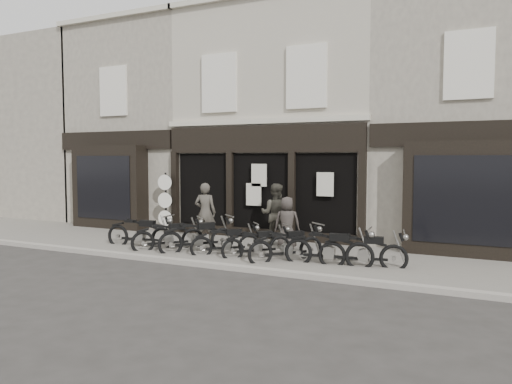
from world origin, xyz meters
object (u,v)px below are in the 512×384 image
at_px(motorcycle_3, 226,244).
at_px(man_right, 287,223).
at_px(motorcycle_0, 141,235).
at_px(motorcycle_1, 169,239).
at_px(motorcycle_7, 364,254).
at_px(man_centre, 275,214).
at_px(motorcycle_6, 330,252).
at_px(man_left, 205,212).
at_px(motorcycle_5, 287,249).
at_px(advert_sign_post, 165,205).
at_px(motorcycle_4, 257,246).
at_px(motorcycle_2, 198,239).

relative_size(motorcycle_3, man_right, 1.06).
height_order(motorcycle_0, motorcycle_1, motorcycle_0).
xyz_separation_m(motorcycle_0, motorcycle_1, (1.09, -0.03, -0.03)).
height_order(motorcycle_1, motorcycle_7, motorcycle_7).
distance_m(motorcycle_3, man_centre, 2.26).
xyz_separation_m(motorcycle_6, man_left, (-4.64, 1.49, 0.63)).
relative_size(motorcycle_3, man_centre, 0.87).
bearing_deg(motorcycle_6, motorcycle_5, 173.85).
relative_size(motorcycle_0, man_right, 1.49).
xyz_separation_m(motorcycle_3, advert_sign_post, (-3.93, 2.49, 0.73)).
height_order(motorcycle_5, motorcycle_6, motorcycle_6).
relative_size(man_left, man_centre, 1.00).
bearing_deg(motorcycle_1, man_centre, -5.88).
bearing_deg(advert_sign_post, motorcycle_3, -39.75).
distance_m(motorcycle_0, motorcycle_6, 6.07).
xyz_separation_m(man_left, man_centre, (2.17, 0.66, -0.00)).
bearing_deg(motorcycle_4, motorcycle_6, -49.33).
bearing_deg(man_centre, motorcycle_1, 28.98).
height_order(motorcycle_0, motorcycle_7, motorcycle_0).
bearing_deg(motorcycle_4, motorcycle_1, 138.04).
distance_m(motorcycle_0, motorcycle_5, 4.89).
bearing_deg(motorcycle_2, motorcycle_4, -50.78).
distance_m(motorcycle_4, man_right, 1.52).
distance_m(motorcycle_0, motorcycle_2, 2.02).
bearing_deg(man_centre, advert_sign_post, -17.15).
bearing_deg(motorcycle_0, motorcycle_5, -6.26).
distance_m(man_left, man_right, 2.83).
bearing_deg(advert_sign_post, motorcycle_7, -24.51).
bearing_deg(motorcycle_6, motorcycle_0, 173.76).
relative_size(motorcycle_5, motorcycle_6, 0.79).
height_order(motorcycle_6, advert_sign_post, advert_sign_post).
distance_m(motorcycle_5, man_centre, 2.59).
bearing_deg(man_right, advert_sign_post, -30.23).
relative_size(man_centre, man_right, 1.22).
relative_size(motorcycle_2, motorcycle_4, 1.23).
relative_size(motorcycle_3, motorcycle_4, 1.04).
xyz_separation_m(motorcycle_1, advert_sign_post, (-2.02, 2.59, 0.70)).
xyz_separation_m(motorcycle_0, motorcycle_3, (3.00, 0.07, -0.06)).
bearing_deg(advert_sign_post, motorcycle_1, -59.43).
relative_size(motorcycle_4, advert_sign_post, 0.70).
relative_size(motorcycle_1, motorcycle_6, 0.75).
bearing_deg(motorcycle_1, man_right, -20.41).
xyz_separation_m(motorcycle_0, man_centre, (3.60, 2.13, 0.63)).
relative_size(motorcycle_1, man_left, 0.92).
bearing_deg(motorcycle_2, motorcycle_5, -53.95).
bearing_deg(man_centre, motorcycle_2, 40.11).
xyz_separation_m(motorcycle_4, motorcycle_6, (2.12, -0.15, 0.06)).
bearing_deg(motorcycle_4, motorcycle_7, -45.28).
bearing_deg(man_centre, man_right, 125.45).
bearing_deg(man_centre, motorcycle_4, 87.94).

